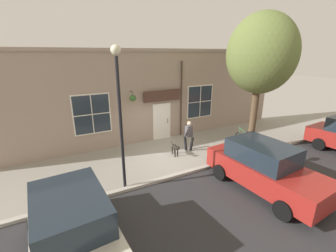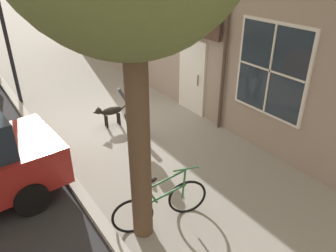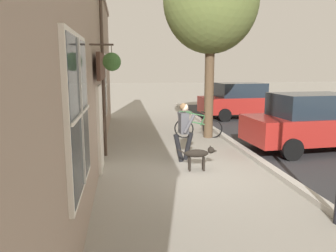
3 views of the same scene
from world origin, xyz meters
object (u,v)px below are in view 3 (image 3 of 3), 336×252
(parked_car_mid_block, at_px, (315,122))
(leaning_bicycle, at_px, (198,127))
(pedestrian_walking, at_px, (184,127))
(street_tree_by_curb, at_px, (210,3))
(dog_on_leash, at_px, (199,154))
(parked_car_far_end, at_px, (243,101))

(parked_car_mid_block, bearing_deg, leaning_bicycle, 143.65)
(pedestrian_walking, distance_m, leaning_bicycle, 3.07)
(street_tree_by_curb, distance_m, leaning_bicycle, 4.30)
(pedestrian_walking, height_order, parked_car_mid_block, parked_car_mid_block)
(dog_on_leash, relative_size, street_tree_by_curb, 0.15)
(pedestrian_walking, height_order, dog_on_leash, pedestrian_walking)
(pedestrian_walking, xyz_separation_m, parked_car_far_end, (4.30, 7.00, -0.06))
(street_tree_by_curb, bearing_deg, dog_on_leash, -107.82)
(dog_on_leash, height_order, street_tree_by_curb, street_tree_by_curb)
(street_tree_by_curb, distance_m, parked_car_mid_block, 5.20)
(pedestrian_walking, relative_size, leaning_bicycle, 0.93)
(dog_on_leash, bearing_deg, leaning_bicycle, 77.11)
(dog_on_leash, bearing_deg, street_tree_by_curb, 72.18)
(pedestrian_walking, relative_size, parked_car_far_end, 0.36)
(pedestrian_walking, relative_size, street_tree_by_curb, 0.24)
(street_tree_by_curb, xyz_separation_m, leaning_bicycle, (-0.34, 0.02, -4.29))
(parked_car_mid_block, bearing_deg, street_tree_by_curb, 140.60)
(pedestrian_walking, xyz_separation_m, dog_on_leash, (0.22, -0.90, -0.52))
(leaning_bicycle, relative_size, parked_car_far_end, 0.39)
(street_tree_by_curb, height_order, leaning_bicycle, street_tree_by_curb)
(leaning_bicycle, bearing_deg, street_tree_by_curb, -2.63)
(parked_car_mid_block, bearing_deg, dog_on_leash, -159.79)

